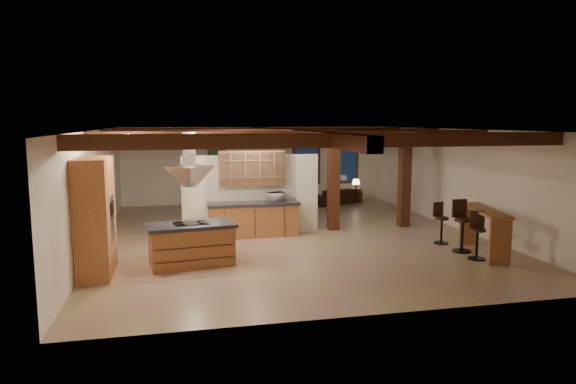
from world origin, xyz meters
name	(u,v)px	position (x,y,z in m)	size (l,w,h in m)	color
ground	(290,235)	(0.00, 0.00, 0.00)	(12.00, 12.00, 0.00)	tan
room_walls	(290,171)	(0.00, 0.00, 1.78)	(12.00, 12.00, 12.00)	white
ceiling_beams	(290,135)	(0.00, 0.00, 2.76)	(10.00, 12.00, 0.28)	#3D150F
timber_posts	(370,168)	(2.50, 0.50, 1.76)	(2.50, 0.30, 2.90)	#3D150F
partition_wall	(251,195)	(-1.00, 0.50, 1.10)	(3.80, 0.18, 2.20)	white
pantry_cabinet	(95,216)	(-4.67, -2.60, 1.20)	(0.67, 1.60, 2.40)	#AE6F38
back_counter	(253,219)	(-1.00, 0.11, 0.48)	(2.50, 0.66, 0.94)	#AE6F38
upper_display_cabinet	(252,168)	(-1.00, 0.31, 1.85)	(1.80, 0.36, 0.95)	#AE6F38
range_hood	(190,184)	(-2.75, -2.35, 1.78)	(1.10, 1.10, 1.40)	silver
back_windows	(326,163)	(2.80, 5.93, 1.50)	(2.70, 0.07, 1.70)	#3D150F
framed_art	(216,159)	(-1.50, 5.94, 1.70)	(0.65, 0.05, 0.85)	#3D150F
recessed_cans	(198,133)	(-2.53, -1.93, 2.87)	(3.16, 2.46, 0.03)	silver
kitchen_island	(191,244)	(-2.75, -2.35, 0.47)	(2.00, 1.24, 0.94)	#AE6F38
dining_table	(279,209)	(0.14, 2.26, 0.34)	(1.93, 1.08, 0.68)	#3B1A0E
sofa	(336,196)	(2.92, 4.95, 0.29)	(2.00, 0.78, 0.58)	black
microwave	(276,197)	(-0.38, 0.11, 1.07)	(0.46, 0.31, 0.26)	silver
bar_counter	(484,224)	(4.01, -2.95, 0.73)	(0.94, 2.13, 1.09)	#AE6F38
side_table	(356,195)	(3.78, 5.14, 0.27)	(0.43, 0.43, 0.54)	#3D150F
table_lamp	(356,182)	(3.78, 5.14, 0.79)	(0.30, 0.30, 0.36)	black
bar_stool_a	(477,235)	(3.62, -3.30, 0.56)	(0.42, 0.43, 1.10)	black
bar_stool_b	(462,226)	(3.65, -2.59, 0.64)	(0.44, 0.44, 1.25)	black
bar_stool_c	(441,223)	(3.59, -1.72, 0.54)	(0.37, 0.39, 1.05)	black
dining_chairs	(279,201)	(0.14, 2.26, 0.61)	(1.89, 1.89, 1.21)	#3D150F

